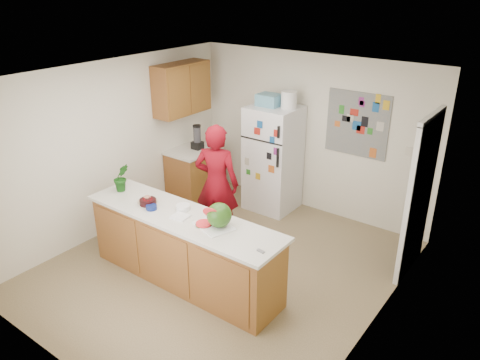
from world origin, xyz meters
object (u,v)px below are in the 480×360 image
Objects in this scene: refrigerator at (273,159)px; person at (217,184)px; watermelon at (219,215)px; cherry_bowl at (148,202)px.

refrigerator is 1.33m from person.
person is 6.08× the size of watermelon.
cherry_bowl is at bearing -96.84° from refrigerator.
refrigerator is at bearing 83.16° from cherry_bowl.
refrigerator reaches higher than watermelon.
watermelon is 1.38× the size of cherry_bowl.
person is at bearing -93.26° from refrigerator.
person reaches higher than cherry_bowl.
refrigerator is 5.98× the size of watermelon.
cherry_bowl is (-1.08, -0.08, -0.12)m from watermelon.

